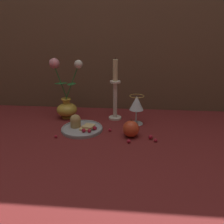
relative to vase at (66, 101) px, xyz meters
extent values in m
plane|color=maroon|center=(0.22, -0.15, -0.10)|extent=(2.40, 2.40, 0.00)
cube|color=brown|center=(0.22, 0.20, 0.50)|extent=(2.40, 0.04, 1.20)
cylinder|color=gold|center=(0.00, 0.00, -0.09)|extent=(0.06, 0.06, 0.01)
ellipsoid|color=gold|center=(0.00, 0.00, -0.05)|extent=(0.11, 0.11, 0.08)
cylinder|color=gold|center=(0.00, 0.00, -0.01)|extent=(0.04, 0.04, 0.03)
torus|color=gold|center=(0.00, 0.00, 0.01)|extent=(0.06, 0.06, 0.01)
cylinder|color=#23662D|center=(-0.03, 0.01, 0.11)|extent=(0.06, 0.02, 0.19)
ellipsoid|color=#23662D|center=(-0.02, 0.01, 0.10)|extent=(0.08, 0.07, 0.00)
sphere|color=pink|center=(-0.05, 0.01, 0.20)|extent=(0.06, 0.06, 0.06)
cylinder|color=#23662D|center=(0.04, 0.00, 0.11)|extent=(0.09, 0.01, 0.20)
ellipsoid|color=#23662D|center=(0.04, 0.00, 0.10)|extent=(0.05, 0.08, 0.00)
sphere|color=silver|center=(0.08, -0.01, 0.20)|extent=(0.04, 0.04, 0.04)
cylinder|color=#A3A3A8|center=(0.12, -0.16, -0.09)|extent=(0.20, 0.20, 0.01)
torus|color=#A3A3A8|center=(0.12, -0.16, -0.09)|extent=(0.20, 0.20, 0.01)
cylinder|color=tan|center=(0.09, -0.14, -0.07)|extent=(0.05, 0.05, 0.04)
sphere|color=tan|center=(0.09, -0.14, -0.05)|extent=(0.05, 0.05, 0.05)
cube|color=#DBBC7A|center=(0.14, -0.18, -0.08)|extent=(0.06, 0.06, 0.01)
cube|color=#DBBC7A|center=(0.16, -0.17, -0.07)|extent=(0.06, 0.06, 0.01)
sphere|color=#AD192D|center=(0.14, -0.21, -0.08)|extent=(0.02, 0.02, 0.02)
sphere|color=#AD192D|center=(0.17, -0.21, -0.08)|extent=(0.02, 0.02, 0.02)
sphere|color=#AD192D|center=(0.19, -0.18, -0.08)|extent=(0.02, 0.02, 0.02)
cylinder|color=silver|center=(0.39, -0.06, -0.10)|extent=(0.07, 0.07, 0.00)
cylinder|color=silver|center=(0.39, -0.06, -0.06)|extent=(0.01, 0.01, 0.07)
cone|color=silver|center=(0.39, -0.06, 0.02)|extent=(0.07, 0.07, 0.07)
cone|color=gold|center=(0.39, -0.06, 0.00)|extent=(0.07, 0.07, 0.05)
torus|color=gold|center=(0.39, -0.06, 0.05)|extent=(0.08, 0.08, 0.00)
cylinder|color=silver|center=(0.27, 0.01, -0.09)|extent=(0.07, 0.07, 0.01)
cylinder|color=silver|center=(0.27, 0.01, 0.01)|extent=(0.02, 0.02, 0.20)
cylinder|color=silver|center=(0.27, 0.01, 0.11)|extent=(0.06, 0.06, 0.01)
cylinder|color=beige|center=(0.27, 0.01, 0.17)|extent=(0.03, 0.03, 0.11)
cylinder|color=black|center=(0.27, 0.01, 0.23)|extent=(0.00, 0.00, 0.01)
sphere|color=#D14223|center=(0.36, -0.21, -0.06)|extent=(0.08, 0.08, 0.08)
cylinder|color=#4C3319|center=(0.36, -0.21, -0.02)|extent=(0.00, 0.00, 0.01)
sphere|color=#AD192D|center=(0.36, -0.28, -0.09)|extent=(0.02, 0.02, 0.02)
sphere|color=#AD192D|center=(0.47, -0.26, -0.09)|extent=(0.02, 0.02, 0.02)
sphere|color=#AD192D|center=(0.26, -0.17, -0.09)|extent=(0.02, 0.02, 0.02)
sphere|color=#AD192D|center=(0.02, -0.26, -0.09)|extent=(0.01, 0.01, 0.01)
sphere|color=#AD192D|center=(0.45, -0.23, -0.09)|extent=(0.02, 0.02, 0.02)
camera|label=1|loc=(0.36, -1.14, 0.35)|focal=35.00mm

